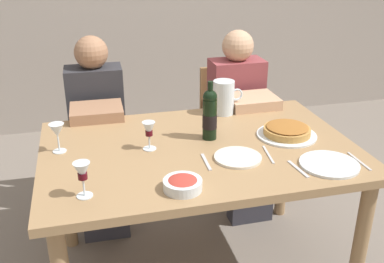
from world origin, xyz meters
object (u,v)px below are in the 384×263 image
at_px(water_pitcher, 224,99).
at_px(chair_left, 98,132).
at_px(wine_bottle, 210,114).
at_px(baked_tart, 287,131).
at_px(wine_glass_centre, 57,132).
at_px(dinner_plate_left_setting, 329,164).
at_px(diner_left, 98,129).
at_px(salad_bowl, 183,184).
at_px(chair_right, 229,122).
at_px(dining_table, 199,164).
at_px(wine_glass_left_diner, 149,131).
at_px(diner_right, 241,118).
at_px(wine_glass_right_diner, 82,173).
at_px(dinner_plate_right_setting, 238,157).

relative_size(water_pitcher, chair_left, 0.22).
xyz_separation_m(wine_bottle, water_pitcher, (0.17, 0.31, -0.04)).
height_order(baked_tart, wine_glass_centre, wine_glass_centre).
xyz_separation_m(dinner_plate_left_setting, diner_left, (-0.96, 1.01, -0.15)).
distance_m(wine_glass_centre, chair_left, 0.91).
relative_size(salad_bowl, chair_right, 0.18).
bearing_deg(wine_glass_centre, salad_bowl, -44.65).
relative_size(dining_table, wine_glass_left_diner, 10.83).
relative_size(wine_glass_centre, diner_left, 0.12).
bearing_deg(dining_table, baked_tart, 1.63).
bearing_deg(salad_bowl, diner_right, 58.26).
distance_m(wine_glass_left_diner, diner_left, 0.72).
distance_m(wine_glass_right_diner, dinner_plate_left_setting, 1.06).
xyz_separation_m(water_pitcher, baked_tart, (0.21, -0.38, -0.06)).
bearing_deg(wine_glass_right_diner, wine_glass_left_diner, 48.65).
bearing_deg(dining_table, wine_glass_left_diner, 171.77).
bearing_deg(dinner_plate_left_setting, diner_right, 93.36).
distance_m(wine_glass_centre, dinner_plate_left_setting, 1.24).
bearing_deg(dining_table, dinner_plate_right_setting, -50.34).
relative_size(dinner_plate_right_setting, diner_right, 0.19).
relative_size(baked_tart, dinner_plate_left_setting, 1.15).
bearing_deg(wine_glass_right_diner, chair_left, 85.28).
distance_m(wine_glass_centre, diner_left, 0.65).
height_order(wine_glass_right_diner, chair_left, wine_glass_right_diner).
height_order(wine_glass_centre, diner_right, diner_right).
distance_m(wine_bottle, dinner_plate_right_setting, 0.28).
xyz_separation_m(wine_glass_left_diner, wine_glass_centre, (-0.42, 0.08, 0.01)).
xyz_separation_m(dining_table, diner_right, (0.45, 0.63, -0.05)).
distance_m(baked_tart, dinner_plate_right_setting, 0.37).
relative_size(chair_left, diner_left, 0.75).
distance_m(dinner_plate_right_setting, chair_left, 1.26).
height_order(dining_table, wine_glass_left_diner, wine_glass_left_diner).
height_order(salad_bowl, chair_right, chair_right).
height_order(water_pitcher, diner_left, diner_left).
xyz_separation_m(dining_table, dinner_plate_left_setting, (0.51, -0.33, 0.10)).
bearing_deg(baked_tart, diner_left, 143.87).
height_order(wine_glass_left_diner, chair_right, wine_glass_left_diner).
xyz_separation_m(water_pitcher, diner_right, (0.20, 0.24, -0.23)).
height_order(salad_bowl, diner_left, diner_left).
xyz_separation_m(wine_glass_left_diner, diner_left, (-0.22, 0.65, -0.24)).
height_order(salad_bowl, wine_glass_centre, wine_glass_centre).
bearing_deg(baked_tart, wine_glass_right_diner, -161.66).
relative_size(salad_bowl, diner_right, 0.14).
relative_size(dinner_plate_left_setting, diner_right, 0.23).
height_order(baked_tart, diner_right, diner_right).
bearing_deg(wine_bottle, diner_right, 55.64).
xyz_separation_m(wine_glass_right_diner, wine_glass_centre, (-0.10, 0.43, -0.00)).
relative_size(wine_glass_right_diner, wine_glass_centre, 1.04).
distance_m(dining_table, wine_glass_left_diner, 0.30).
height_order(dining_table, diner_left, diner_left).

